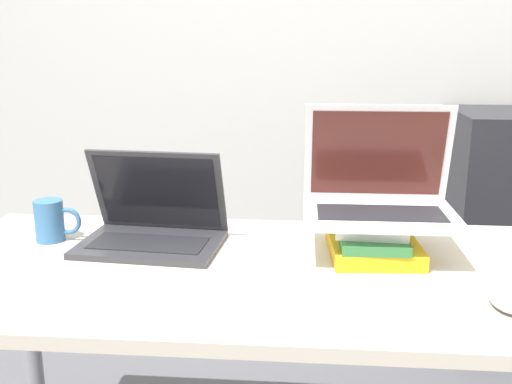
{
  "coord_description": "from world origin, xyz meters",
  "views": [
    {
      "loc": [
        0.02,
        -0.93,
        1.25
      ],
      "look_at": [
        -0.09,
        0.37,
        0.91
      ],
      "focal_mm": 42.0,
      "sensor_mm": 36.0,
      "label": 1
    }
  ],
  "objects": [
    {
      "name": "wall_back",
      "position": [
        0.0,
        1.76,
        1.35
      ],
      "size": [
        8.0,
        0.05,
        2.7
      ],
      "color": "silver",
      "rests_on": "ground_plane"
    },
    {
      "name": "desk",
      "position": [
        0.0,
        0.37,
        0.66
      ],
      "size": [
        1.73,
        0.73,
        0.73
      ],
      "color": "beige",
      "rests_on": "ground_plane"
    },
    {
      "name": "laptop_left",
      "position": [
        -0.36,
        0.5,
        0.78
      ],
      "size": [
        0.37,
        0.27,
        0.24
      ],
      "color": "#333338",
      "rests_on": "desk"
    },
    {
      "name": "book_stack",
      "position": [
        0.19,
        0.47,
        0.77
      ],
      "size": [
        0.23,
        0.26,
        0.1
      ],
      "color": "gold",
      "rests_on": "desk"
    },
    {
      "name": "laptop_on_books",
      "position": [
        0.2,
        0.49,
        0.88
      ],
      "size": [
        0.36,
        0.26,
        0.26
      ],
      "color": "silver",
      "rests_on": "book_stack"
    },
    {
      "name": "wireless_keyboard",
      "position": [
        0.15,
        0.16,
        0.74
      ],
      "size": [
        0.31,
        0.13,
        0.01
      ],
      "color": "silver",
      "rests_on": "desk"
    },
    {
      "name": "mouse",
      "position": [
        0.43,
        0.19,
        0.74
      ],
      "size": [
        0.07,
        0.11,
        0.03
      ],
      "color": "#B2B2B7",
      "rests_on": "desk"
    },
    {
      "name": "mug",
      "position": [
        -0.63,
        0.51,
        0.78
      ],
      "size": [
        0.12,
        0.07,
        0.11
      ],
      "color": "teal",
      "rests_on": "desk"
    },
    {
      "name": "mini_fridge",
      "position": [
        0.84,
        1.45,
        0.48
      ],
      "size": [
        0.48,
        0.5,
        0.97
      ],
      "color": "#232328",
      "rests_on": "ground_plane"
    }
  ]
}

